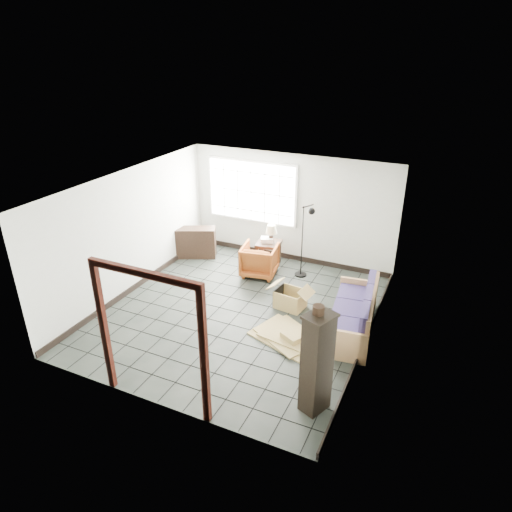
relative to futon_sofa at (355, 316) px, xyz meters
The scene contains 15 objects.
ground 2.26m from the futon_sofa, behind, with size 5.50×5.50×0.00m, color black.
room_shell 2.62m from the futon_sofa, behind, with size 5.02×5.52×2.61m.
window_panel 4.19m from the futon_sofa, 143.62° to the left, with size 2.32×0.08×1.52m.
doorway_trim 3.90m from the futon_sofa, 126.06° to the right, with size 1.80×0.08×2.20m.
futon_sofa is the anchor object (origin of this frame).
armchair 2.87m from the futon_sofa, 152.16° to the left, with size 0.77×0.72×0.79m, color brown.
side_table 3.14m from the futon_sofa, 143.78° to the left, with size 0.62×0.62×0.60m.
table_lamp 3.21m from the futon_sofa, 142.46° to the left, with size 0.35×0.35×0.42m.
projector 3.20m from the futon_sofa, 144.19° to the left, with size 0.35×0.32×0.10m.
floor_lamp 2.32m from the futon_sofa, 133.75° to the left, with size 0.48×0.40×1.78m.
console_shelf 4.63m from the futon_sofa, 160.35° to the left, with size 1.04×0.75×0.75m.
tall_shelf 2.24m from the futon_sofa, 91.59° to the right, with size 0.47×0.53×1.60m.
pot 2.55m from the futon_sofa, 92.57° to the right, with size 0.20×0.20×0.12m.
open_box 1.42m from the futon_sofa, 168.04° to the left, with size 0.95×0.55×0.51m.
cardboard_pile 1.28m from the futon_sofa, 144.66° to the right, with size 1.46×1.25×0.18m.
Camera 1 is at (3.52, -6.84, 4.87)m, focal length 32.00 mm.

